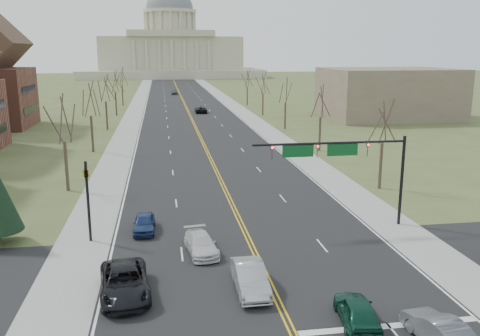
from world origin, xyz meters
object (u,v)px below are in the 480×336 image
object	(u,v)px
car_sb_inner_second	(201,244)
car_sb_outer_second	(144,223)
signal_left	(87,192)
car_far_nb	(201,109)
signal_mast	(341,156)
car_sb_outer_lead	(125,282)
car_nb_outer_lead	(440,331)
car_far_sb	(174,92)
car_nb_inner_lead	(357,311)
car_sb_inner_lead	(250,278)

from	to	relation	value
car_sb_inner_second	car_sb_outer_second	size ratio (longest dim) A/B	1.14
signal_left	car_far_nb	xyz separation A→B (m)	(14.15, 76.51, -2.97)
car_sb_inner_second	car_sb_outer_second	bearing A→B (deg)	121.35
signal_mast	car_sb_outer_lead	world-z (taller)	signal_mast
signal_left	signal_mast	bearing A→B (deg)	-0.00
car_nb_outer_lead	car_sb_outer_lead	size ratio (longest dim) A/B	0.76
car_nb_outer_lead	car_sb_inner_second	distance (m)	16.50
car_sb_outer_lead	car_far_sb	xyz separation A→B (m)	(6.73, 134.76, 0.01)
car_nb_inner_lead	car_sb_outer_second	world-z (taller)	car_nb_inner_lead
car_nb_inner_lead	car_far_sb	distance (m)	139.91
car_sb_outer_lead	car_far_nb	size ratio (longest dim) A/B	1.11
car_nb_outer_lead	car_sb_inner_lead	distance (m)	10.46
signal_left	car_sb_outer_second	size ratio (longest dim) A/B	1.51
car_far_nb	car_far_sb	world-z (taller)	car_far_sb
signal_mast	signal_left	size ratio (longest dim) A/B	2.02
car_sb_inner_lead	car_sb_inner_second	world-z (taller)	car_sb_inner_lead
car_sb_outer_lead	car_far_nb	bearing A→B (deg)	76.68
car_nb_outer_lead	car_far_nb	xyz separation A→B (m)	(-3.93, 92.95, -0.00)
signal_left	car_sb_outer_lead	size ratio (longest dim) A/B	1.03
car_sb_inner_lead	car_far_sb	xyz separation A→B (m)	(-0.42, 135.27, 0.02)
car_nb_inner_lead	car_sb_outer_lead	bearing A→B (deg)	-15.31
signal_left	car_far_sb	world-z (taller)	signal_left
signal_mast	car_nb_inner_lead	distance (m)	15.50
car_sb_inner_lead	car_sb_outer_lead	xyz separation A→B (m)	(-7.15, 0.51, 0.01)
car_nb_outer_lead	car_far_sb	distance (m)	142.39
car_far_sb	car_far_nb	bearing A→B (deg)	-83.69
car_sb_outer_lead	car_sb_inner_second	bearing A→B (deg)	43.25
car_sb_outer_second	car_far_sb	world-z (taller)	car_far_sb
signal_left	car_nb_outer_lead	xyz separation A→B (m)	(18.08, -16.44, -2.97)
car_far_nb	car_sb_inner_second	bearing A→B (deg)	84.96
car_nb_inner_lead	car_sb_outer_second	bearing A→B (deg)	-46.77
car_sb_inner_lead	car_far_sb	world-z (taller)	car_far_sb
car_nb_inner_lead	car_far_sb	size ratio (longest dim) A/B	0.91
car_nb_inner_lead	car_sb_outer_lead	distance (m)	12.90
car_sb_outer_second	car_far_sb	distance (m)	124.44
car_sb_inner_lead	car_sb_outer_second	world-z (taller)	car_sb_inner_lead
car_nb_inner_lead	car_sb_inner_second	xyz separation A→B (m)	(-7.09, 10.59, -0.08)
car_nb_outer_lead	car_sb_outer_lead	distance (m)	16.76
signal_mast	car_nb_outer_lead	distance (m)	17.21
car_sb_outer_second	car_nb_inner_lead	bearing A→B (deg)	-53.30
car_far_nb	car_nb_outer_lead	bearing A→B (deg)	91.89
car_nb_outer_lead	car_far_nb	bearing A→B (deg)	-94.95
car_sb_inner_second	car_sb_outer_second	xyz separation A→B (m)	(-3.97, 4.92, 0.02)
signal_mast	car_far_sb	xyz separation A→B (m)	(-9.17, 125.71, -4.93)
car_far_nb	car_far_sb	size ratio (longest dim) A/B	1.09
car_sb_outer_second	car_far_sb	bearing A→B (deg)	88.48
car_nb_outer_lead	car_sb_outer_second	bearing A→B (deg)	-58.81
car_sb_inner_lead	car_nb_outer_lead	bearing A→B (deg)	-41.23
car_far_sb	car_sb_outer_lead	bearing A→B (deg)	-91.64
signal_mast	car_far_sb	world-z (taller)	signal_mast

